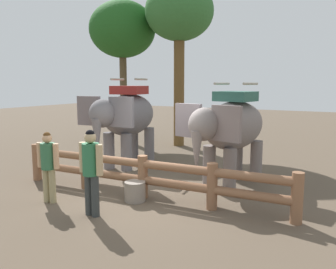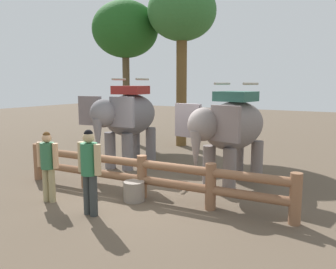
{
  "view_description": "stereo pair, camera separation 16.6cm",
  "coord_description": "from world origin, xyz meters",
  "px_view_note": "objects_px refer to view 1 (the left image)",
  "views": [
    {
      "loc": [
        4.53,
        -7.1,
        2.79
      ],
      "look_at": [
        0.0,
        1.17,
        1.4
      ],
      "focal_mm": 37.59,
      "sensor_mm": 36.0,
      "label": 1
    },
    {
      "loc": [
        4.67,
        -7.02,
        2.79
      ],
      "look_at": [
        0.0,
        1.17,
        1.4
      ],
      "focal_mm": 37.59,
      "sensor_mm": 36.0,
      "label": 2
    }
  ],
  "objects_px": {
    "elephant_center": "(231,128)",
    "feed_bucket": "(135,191)",
    "tourist_man_in_blue": "(48,162)",
    "tree_back_center": "(179,15)",
    "tree_far_left": "(122,31)",
    "elephant_near_left": "(126,117)",
    "tourist_woman_in_black": "(91,167)",
    "log_fence": "(143,173)"
  },
  "relations": [
    {
      "from": "elephant_center",
      "to": "tourist_man_in_blue",
      "type": "relative_size",
      "value": 1.99
    },
    {
      "from": "log_fence",
      "to": "tree_back_center",
      "type": "xyz_separation_m",
      "value": [
        -2.52,
        6.9,
        5.05
      ]
    },
    {
      "from": "tree_back_center",
      "to": "feed_bucket",
      "type": "height_order",
      "value": "tree_back_center"
    },
    {
      "from": "feed_bucket",
      "to": "elephant_center",
      "type": "bearing_deg",
      "value": 57.76
    },
    {
      "from": "tree_far_left",
      "to": "tree_back_center",
      "type": "relative_size",
      "value": 0.93
    },
    {
      "from": "tourist_woman_in_black",
      "to": "tree_far_left",
      "type": "height_order",
      "value": "tree_far_left"
    },
    {
      "from": "log_fence",
      "to": "tourist_woman_in_black",
      "type": "bearing_deg",
      "value": -101.69
    },
    {
      "from": "elephant_near_left",
      "to": "tree_back_center",
      "type": "distance_m",
      "value": 5.89
    },
    {
      "from": "log_fence",
      "to": "tourist_man_in_blue",
      "type": "distance_m",
      "value": 2.22
    },
    {
      "from": "tree_back_center",
      "to": "feed_bucket",
      "type": "relative_size",
      "value": 14.19
    },
    {
      "from": "elephant_center",
      "to": "tree_back_center",
      "type": "distance_m",
      "value": 7.47
    },
    {
      "from": "tourist_man_in_blue",
      "to": "elephant_center",
      "type": "bearing_deg",
      "value": 46.83
    },
    {
      "from": "log_fence",
      "to": "elephant_near_left",
      "type": "bearing_deg",
      "value": 131.7
    },
    {
      "from": "tree_far_left",
      "to": "feed_bucket",
      "type": "height_order",
      "value": "tree_far_left"
    },
    {
      "from": "tourist_woman_in_black",
      "to": "elephant_center",
      "type": "bearing_deg",
      "value": 63.43
    },
    {
      "from": "tourist_man_in_blue",
      "to": "tree_far_left",
      "type": "distance_m",
      "value": 9.79
    },
    {
      "from": "tourist_woman_in_black",
      "to": "tourist_man_in_blue",
      "type": "relative_size",
      "value": 1.1
    },
    {
      "from": "elephant_center",
      "to": "tourist_man_in_blue",
      "type": "distance_m",
      "value": 4.75
    },
    {
      "from": "tree_back_center",
      "to": "elephant_center",
      "type": "bearing_deg",
      "value": -50.08
    },
    {
      "from": "tourist_woman_in_black",
      "to": "tourist_man_in_blue",
      "type": "height_order",
      "value": "tourist_woman_in_black"
    },
    {
      "from": "log_fence",
      "to": "elephant_center",
      "type": "xyz_separation_m",
      "value": [
        1.49,
        2.1,
        0.97
      ]
    },
    {
      "from": "tourist_man_in_blue",
      "to": "feed_bucket",
      "type": "relative_size",
      "value": 3.36
    },
    {
      "from": "log_fence",
      "to": "elephant_near_left",
      "type": "relative_size",
      "value": 2.13
    },
    {
      "from": "tourist_woman_in_black",
      "to": "feed_bucket",
      "type": "relative_size",
      "value": 3.69
    },
    {
      "from": "elephant_near_left",
      "to": "elephant_center",
      "type": "distance_m",
      "value": 3.83
    },
    {
      "from": "tourist_woman_in_black",
      "to": "tree_back_center",
      "type": "distance_m",
      "value": 9.82
    },
    {
      "from": "log_fence",
      "to": "tree_far_left",
      "type": "xyz_separation_m",
      "value": [
        -5.38,
        6.71,
        4.58
      ]
    },
    {
      "from": "tree_back_center",
      "to": "feed_bucket",
      "type": "xyz_separation_m",
      "value": [
        2.5,
        -7.2,
        -5.42
      ]
    },
    {
      "from": "elephant_center",
      "to": "feed_bucket",
      "type": "xyz_separation_m",
      "value": [
        -1.52,
        -2.4,
        -1.34
      ]
    },
    {
      "from": "feed_bucket",
      "to": "elephant_near_left",
      "type": "bearing_deg",
      "value": 128.24
    },
    {
      "from": "elephant_center",
      "to": "tree_far_left",
      "type": "bearing_deg",
      "value": 146.14
    },
    {
      "from": "elephant_near_left",
      "to": "tourist_man_in_blue",
      "type": "height_order",
      "value": "elephant_near_left"
    },
    {
      "from": "tourist_man_in_blue",
      "to": "tree_back_center",
      "type": "xyz_separation_m",
      "value": [
        -0.79,
        8.24,
        4.69
      ]
    },
    {
      "from": "tourist_woman_in_black",
      "to": "tourist_man_in_blue",
      "type": "xyz_separation_m",
      "value": [
        -1.43,
        0.16,
        -0.09
      ]
    },
    {
      "from": "log_fence",
      "to": "elephant_near_left",
      "type": "xyz_separation_m",
      "value": [
        -2.31,
        2.59,
        1.05
      ]
    },
    {
      "from": "elephant_near_left",
      "to": "tree_back_center",
      "type": "relative_size",
      "value": 0.49
    },
    {
      "from": "elephant_center",
      "to": "tree_far_left",
      "type": "distance_m",
      "value": 9.03
    },
    {
      "from": "tourist_man_in_blue",
      "to": "tree_far_left",
      "type": "relative_size",
      "value": 0.26
    },
    {
      "from": "tourist_woman_in_black",
      "to": "tree_far_left",
      "type": "distance_m",
      "value": 10.49
    },
    {
      "from": "tourist_man_in_blue",
      "to": "feed_bucket",
      "type": "bearing_deg",
      "value": 31.21
    },
    {
      "from": "log_fence",
      "to": "feed_bucket",
      "type": "relative_size",
      "value": 14.77
    },
    {
      "from": "log_fence",
      "to": "elephant_center",
      "type": "distance_m",
      "value": 2.75
    }
  ]
}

